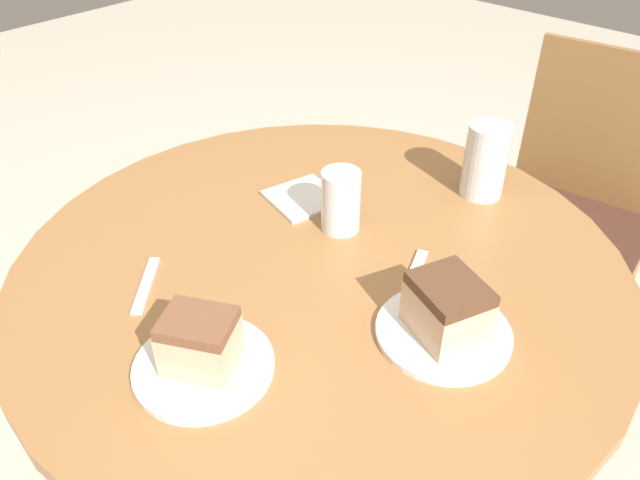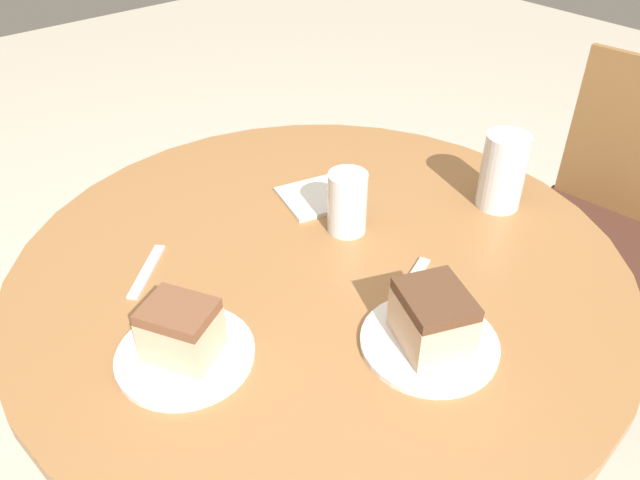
% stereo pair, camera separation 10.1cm
% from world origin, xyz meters
% --- Properties ---
extents(table, '(1.02, 1.02, 0.75)m').
position_xyz_m(table, '(0.00, 0.00, 0.54)').
color(table, '#9E6B3D').
rests_on(table, ground_plane).
extents(chair, '(0.47, 0.49, 0.87)m').
position_xyz_m(chair, '(0.10, 0.88, 0.46)').
color(chair, olive).
rests_on(chair, ground_plane).
extents(plate_near, '(0.20, 0.20, 0.01)m').
position_xyz_m(plate_near, '(0.25, -0.01, 0.76)').
color(plate_near, white).
rests_on(plate_near, table).
extents(plate_far, '(0.19, 0.19, 0.01)m').
position_xyz_m(plate_far, '(0.05, -0.28, 0.76)').
color(plate_far, white).
rests_on(plate_far, table).
extents(cake_slice_near, '(0.13, 0.12, 0.09)m').
position_xyz_m(cake_slice_near, '(0.25, -0.01, 0.81)').
color(cake_slice_near, beige).
rests_on(cake_slice_near, plate_near).
extents(cake_slice_far, '(0.12, 0.11, 0.08)m').
position_xyz_m(cake_slice_far, '(0.05, -0.28, 0.81)').
color(cake_slice_far, beige).
rests_on(cake_slice_far, plate_far).
extents(glass_lemonade, '(0.07, 0.07, 0.11)m').
position_xyz_m(glass_lemonade, '(-0.04, 0.09, 0.80)').
color(glass_lemonade, beige).
rests_on(glass_lemonade, table).
extents(glass_water, '(0.08, 0.08, 0.14)m').
position_xyz_m(glass_water, '(0.09, 0.36, 0.82)').
color(glass_water, silver).
rests_on(glass_water, table).
extents(napkin_stack, '(0.15, 0.15, 0.01)m').
position_xyz_m(napkin_stack, '(-0.15, 0.11, 0.76)').
color(napkin_stack, silver).
rests_on(napkin_stack, table).
extents(fork, '(0.08, 0.16, 0.00)m').
position_xyz_m(fork, '(0.15, 0.06, 0.76)').
color(fork, silver).
rests_on(fork, table).
extents(spoon, '(0.10, 0.11, 0.00)m').
position_xyz_m(spoon, '(-0.16, -0.24, 0.76)').
color(spoon, silver).
rests_on(spoon, table).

